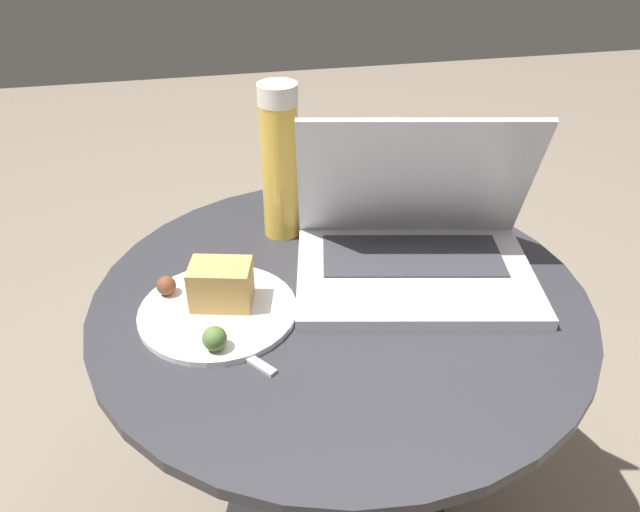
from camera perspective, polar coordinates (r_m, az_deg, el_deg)
The scene contains 5 objects.
table at distance 1.03m, azimuth 1.72°, elevation -10.59°, with size 0.73×0.73×0.56m.
laptop at distance 0.96m, azimuth 8.65°, elevation 1.25°, with size 0.40×0.32×0.25m.
beer_glass at distance 1.02m, azimuth -3.68°, elevation 8.54°, with size 0.06×0.06×0.26m.
snack_plate at distance 0.89m, azimuth -9.35°, elevation -4.08°, with size 0.22×0.22×0.07m.
fork at distance 0.86m, azimuth -9.70°, elevation -7.17°, with size 0.13×0.17×0.00m.
Camera 1 is at (-0.18, -0.72, 1.11)m, focal length 35.00 mm.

